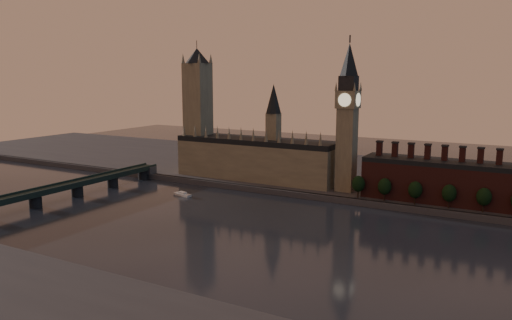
{
  "coord_description": "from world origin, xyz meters",
  "views": [
    {
      "loc": [
        122.59,
        -220.73,
        84.13
      ],
      "look_at": [
        -31.62,
        55.0,
        30.58
      ],
      "focal_mm": 35.0,
      "sensor_mm": 36.0,
      "label": 1
    }
  ],
  "objects_px": {
    "river_boat": "(182,194)",
    "westminster_bridge": "(54,192)",
    "victoria_tower": "(198,106)",
    "big_ben": "(348,116)"
  },
  "relations": [
    {
      "from": "river_boat",
      "to": "westminster_bridge",
      "type": "bearing_deg",
      "value": -127.71
    },
    {
      "from": "victoria_tower",
      "to": "big_ben",
      "type": "distance_m",
      "value": 130.12
    },
    {
      "from": "victoria_tower",
      "to": "river_boat",
      "type": "xyz_separation_m",
      "value": [
        28.94,
        -60.65,
        -57.97
      ]
    },
    {
      "from": "victoria_tower",
      "to": "big_ben",
      "type": "bearing_deg",
      "value": -2.2
    },
    {
      "from": "river_boat",
      "to": "big_ben",
      "type": "bearing_deg",
      "value": 39.4
    },
    {
      "from": "westminster_bridge",
      "to": "big_ben",
      "type": "bearing_deg",
      "value": 34.33
    },
    {
      "from": "victoria_tower",
      "to": "westminster_bridge",
      "type": "distance_m",
      "value": 133.21
    },
    {
      "from": "victoria_tower",
      "to": "river_boat",
      "type": "relative_size",
      "value": 7.16
    },
    {
      "from": "westminster_bridge",
      "to": "river_boat",
      "type": "xyz_separation_m",
      "value": [
        63.94,
        57.05,
        -6.32
      ]
    },
    {
      "from": "westminster_bridge",
      "to": "river_boat",
      "type": "bearing_deg",
      "value": 41.74
    }
  ]
}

